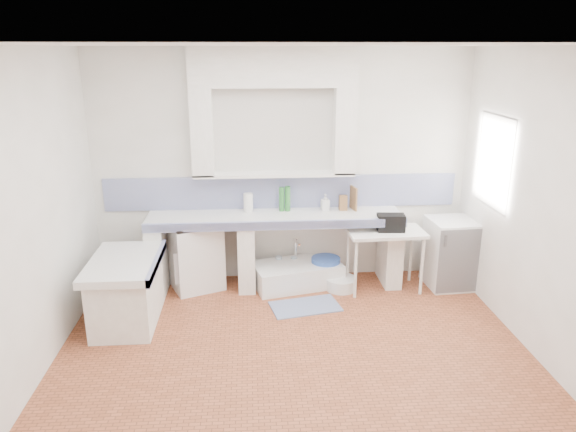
{
  "coord_description": "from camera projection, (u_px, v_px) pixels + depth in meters",
  "views": [
    {
      "loc": [
        -0.38,
        -4.34,
        2.78
      ],
      "look_at": [
        0.0,
        1.0,
        1.1
      ],
      "focal_mm": 33.49,
      "sensor_mm": 36.0,
      "label": 1
    }
  ],
  "objects": [
    {
      "name": "floor",
      "position": [
        296.0,
        361.0,
        4.98
      ],
      "size": [
        4.5,
        4.5,
        0.0
      ],
      "primitive_type": "plane",
      "color": "#A15232",
      "rests_on": "ground"
    },
    {
      "name": "ceiling",
      "position": [
        297.0,
        45.0,
        4.15
      ],
      "size": [
        4.5,
        4.5,
        0.0
      ],
      "primitive_type": "plane",
      "rotation": [
        3.14,
        0.0,
        0.0
      ],
      "color": "white",
      "rests_on": "ground"
    },
    {
      "name": "wall_back",
      "position": [
        282.0,
        168.0,
        6.47
      ],
      "size": [
        4.5,
        0.0,
        4.5
      ],
      "primitive_type": "plane",
      "rotation": [
        1.57,
        0.0,
        0.0
      ],
      "color": "white",
      "rests_on": "ground"
    },
    {
      "name": "wall_front",
      "position": [
        331.0,
        339.0,
        2.66
      ],
      "size": [
        4.5,
        0.0,
        4.5
      ],
      "primitive_type": "plane",
      "rotation": [
        -1.57,
        0.0,
        0.0
      ],
      "color": "white",
      "rests_on": "ground"
    },
    {
      "name": "wall_left",
      "position": [
        24.0,
        223.0,
        4.41
      ],
      "size": [
        0.0,
        4.5,
        4.5
      ],
      "primitive_type": "plane",
      "rotation": [
        1.57,
        0.0,
        1.57
      ],
      "color": "white",
      "rests_on": "ground"
    },
    {
      "name": "wall_right",
      "position": [
        551.0,
        212.0,
        4.72
      ],
      "size": [
        0.0,
        4.5,
        4.5
      ],
      "primitive_type": "plane",
      "rotation": [
        1.57,
        0.0,
        -1.57
      ],
      "color": "white",
      "rests_on": "ground"
    },
    {
      "name": "alcove_mass",
      "position": [
        273.0,
        67.0,
        5.99
      ],
      "size": [
        1.9,
        0.25,
        0.45
      ],
      "primitive_type": "cube",
      "color": "white",
      "rests_on": "ground"
    },
    {
      "name": "window_frame",
      "position": [
        510.0,
        162.0,
        5.81
      ],
      "size": [
        0.35,
        0.86,
        1.06
      ],
      "primitive_type": "cube",
      "color": "#352011",
      "rests_on": "ground"
    },
    {
      "name": "lace_valance",
      "position": [
        501.0,
        127.0,
        5.69
      ],
      "size": [
        0.01,
        0.84,
        0.24
      ],
      "primitive_type": "cube",
      "color": "white",
      "rests_on": "ground"
    },
    {
      "name": "counter_slab",
      "position": [
        275.0,
        218.0,
        6.34
      ],
      "size": [
        3.0,
        0.6,
        0.08
      ],
      "primitive_type": "cube",
      "color": "white",
      "rests_on": "ground"
    },
    {
      "name": "counter_lip",
      "position": [
        277.0,
        225.0,
        6.07
      ],
      "size": [
        3.0,
        0.04,
        0.1
      ],
      "primitive_type": "cube",
      "color": "navy",
      "rests_on": "ground"
    },
    {
      "name": "counter_pier_left",
      "position": [
        158.0,
        256.0,
        6.38
      ],
      "size": [
        0.2,
        0.55,
        0.82
      ],
      "primitive_type": "cube",
      "color": "white",
      "rests_on": "ground"
    },
    {
      "name": "counter_pier_mid",
      "position": [
        247.0,
        254.0,
        6.45
      ],
      "size": [
        0.2,
        0.55,
        0.82
      ],
      "primitive_type": "cube",
      "color": "white",
      "rests_on": "ground"
    },
    {
      "name": "counter_pier_right",
      "position": [
        390.0,
        250.0,
        6.57
      ],
      "size": [
        0.2,
        0.55,
        0.82
      ],
      "primitive_type": "cube",
      "color": "white",
      "rests_on": "ground"
    },
    {
      "name": "peninsula_top",
      "position": [
        124.0,
        263.0,
        5.53
      ],
      "size": [
        0.7,
        1.1,
        0.08
      ],
      "primitive_type": "cube",
      "color": "white",
      "rests_on": "ground"
    },
    {
      "name": "peninsula_base",
      "position": [
        127.0,
        294.0,
        5.63
      ],
      "size": [
        0.6,
        1.0,
        0.62
      ],
      "primitive_type": "cube",
      "color": "white",
      "rests_on": "ground"
    },
    {
      "name": "peninsula_lip",
      "position": [
        157.0,
        262.0,
        5.55
      ],
      "size": [
        0.04,
        1.1,
        0.1
      ],
      "primitive_type": "cube",
      "color": "navy",
      "rests_on": "ground"
    },
    {
      "name": "backsplash",
      "position": [
        282.0,
        192.0,
        6.54
      ],
      "size": [
        4.27,
        0.03,
        0.4
      ],
      "primitive_type": "cube",
      "color": "navy",
      "rests_on": "ground"
    },
    {
      "name": "stove",
      "position": [
        195.0,
        256.0,
        6.43
      ],
      "size": [
        0.73,
        0.72,
        0.79
      ],
      "primitive_type": "cube",
      "rotation": [
        0.0,
        0.0,
        0.4
      ],
      "color": "white",
      "rests_on": "ground"
    },
    {
      "name": "sink",
      "position": [
        297.0,
        275.0,
        6.55
      ],
      "size": [
        1.14,
        0.8,
        0.25
      ],
      "primitive_type": "cube",
      "rotation": [
        0.0,
        0.0,
        0.24
      ],
      "color": "white",
      "rests_on": "ground"
    },
    {
      "name": "side_table",
      "position": [
        384.0,
        260.0,
        6.37
      ],
      "size": [
        0.91,
        0.53,
        0.04
      ],
      "primitive_type": "cube",
      "rotation": [
        0.0,
        0.0,
        0.04
      ],
      "color": "white",
      "rests_on": "ground"
    },
    {
      "name": "fridge",
      "position": [
        451.0,
        253.0,
        6.47
      ],
      "size": [
        0.57,
        0.57,
        0.83
      ],
      "primitive_type": "cube",
      "rotation": [
        0.0,
        0.0,
        0.07
      ],
      "color": "white",
      "rests_on": "ground"
    },
    {
      "name": "bucket_red",
      "position": [
        263.0,
        275.0,
        6.53
      ],
      "size": [
        0.33,
        0.33,
        0.27
      ],
      "primitive_type": "cylinder",
      "rotation": [
        0.0,
        0.0,
        0.17
      ],
      "color": "#C52C3D",
      "rests_on": "ground"
    },
    {
      "name": "bucket_orange",
      "position": [
        299.0,
        279.0,
        6.46
      ],
      "size": [
        0.32,
        0.32,
        0.25
      ],
      "primitive_type": "cylinder",
      "rotation": [
        0.0,
        0.0,
        0.25
      ],
      "color": "red",
      "rests_on": "ground"
    },
    {
      "name": "bucket_blue",
      "position": [
        326.0,
        270.0,
        6.59
      ],
      "size": [
        0.41,
        0.41,
        0.33
      ],
      "primitive_type": "cylinder",
      "rotation": [
        0.0,
        0.0,
        -0.19
      ],
      "color": "#2F58B7",
      "rests_on": "ground"
    },
    {
      "name": "basin_white",
      "position": [
        341.0,
        283.0,
        6.45
      ],
      "size": [
        0.43,
        0.43,
        0.14
      ],
      "primitive_type": "cylinder",
      "rotation": [
        0.0,
        0.0,
        -0.17
      ],
      "color": "white",
      "rests_on": "ground"
    },
    {
      "name": "water_bottle_a",
      "position": [
        279.0,
        268.0,
        6.69
      ],
      "size": [
        0.1,
        0.1,
        0.31
      ],
      "primitive_type": "cylinder",
      "rotation": [
        0.0,
        0.0,
        -0.32
      ],
      "color": "silver",
      "rests_on": "ground"
    },
    {
      "name": "water_bottle_b",
      "position": [
        294.0,
        268.0,
        6.71
      ],
      "size": [
        0.08,
        0.08,
        0.3
      ],
      "primitive_type": "cylinder",
      "rotation": [
        0.0,
        0.0,
        -0.01
      ],
      "color": "silver",
      "rests_on": "ground"
    },
    {
      "name": "black_bag",
      "position": [
        391.0,
        223.0,
        6.23
      ],
      "size": [
        0.33,
        0.21,
        0.2
      ],
      "primitive_type": "cube",
      "rotation": [
        0.0,
        0.0,
        -0.09
      ],
      "color": "black",
      "rests_on": "side_table"
    },
    {
      "name": "green_bottle_a",
      "position": [
        282.0,
        199.0,
        6.43
      ],
      "size": [
        0.08,
        0.08,
        0.29
      ],
      "primitive_type": "cylinder",
      "rotation": [
        0.0,
        0.0,
        -0.3
      ],
      "color": "#2B7530",
      "rests_on": "counter_slab"
    },
    {
      "name": "green_bottle_b",
      "position": [
        288.0,
        199.0,
        6.43
      ],
      "size": [
        0.08,
        0.08,
        0.3
      ],
      "primitive_type": "cylinder",
      "rotation": [
        0.0,
        0.0,
        -0.22
      ],
      "color": "#2B7530",
      "rests_on": "counter_slab"
    },
    {
      "name": "knife_block",
      "position": [
        343.0,
        203.0,
        6.48
      ],
      "size": [
        0.1,
        0.08,
        0.18
      ],
      "primitive_type": "cube",
      "rotation": [
        0.0,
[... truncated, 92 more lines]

